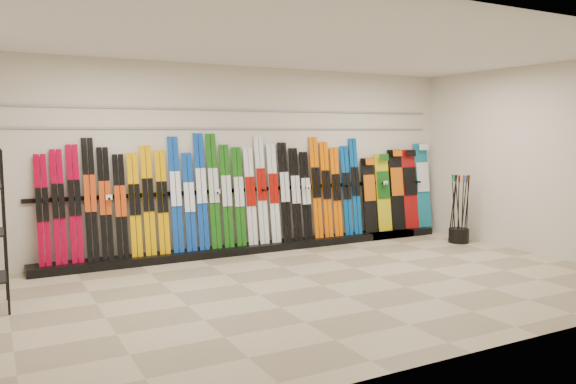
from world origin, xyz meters
TOP-DOWN VIEW (x-y plane):
  - floor at (0.00, 0.00)m, footprint 8.00×8.00m
  - back_wall at (0.00, 2.50)m, footprint 8.00×0.00m
  - right_wall at (4.00, 0.00)m, footprint 0.00×5.00m
  - ceiling at (0.00, 0.00)m, footprint 8.00×8.00m
  - ski_rack_base at (0.22, 2.28)m, footprint 8.00×0.40m
  - skis at (-0.44, 2.35)m, footprint 5.37×0.27m
  - snowboards at (3.14, 2.35)m, footprint 1.58×0.25m
  - pole_bin at (3.60, 1.25)m, footprint 0.35×0.35m
  - ski_poles at (3.57, 1.24)m, footprint 0.26×0.33m
  - slatwall_rail_0 at (0.00, 2.48)m, footprint 7.60×0.02m
  - slatwall_rail_1 at (0.00, 2.48)m, footprint 7.60×0.02m

SIDE VIEW (x-z plane):
  - floor at x=0.00m, z-range 0.00..0.00m
  - ski_rack_base at x=0.22m, z-range 0.00..0.12m
  - pole_bin at x=3.60m, z-range 0.00..0.25m
  - ski_poles at x=3.57m, z-range 0.02..1.20m
  - snowboards at x=3.14m, z-range 0.06..1.66m
  - skis at x=-0.44m, z-range 0.03..1.84m
  - back_wall at x=0.00m, z-range -2.50..5.50m
  - right_wall at x=4.00m, z-range -1.00..4.00m
  - slatwall_rail_0 at x=0.00m, z-range 1.98..2.02m
  - slatwall_rail_1 at x=0.00m, z-range 2.28..2.31m
  - ceiling at x=0.00m, z-range 3.00..3.00m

